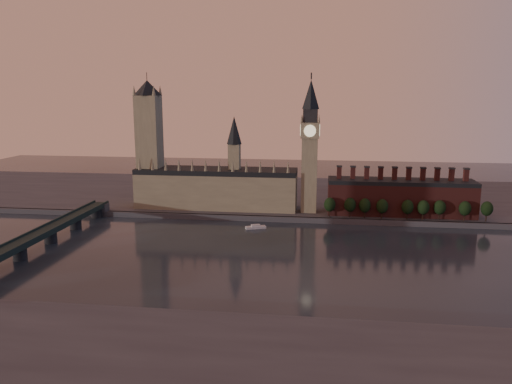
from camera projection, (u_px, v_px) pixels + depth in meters
ground at (286, 261)px, 289.40m from camera, size 900.00×900.00×0.00m
north_bank at (299, 196)px, 462.17m from camera, size 900.00×182.00×4.00m
palace_of_westminster at (217, 186)px, 405.04m from camera, size 130.00×30.30×74.00m
victoria_tower at (149, 139)px, 404.79m from camera, size 24.00×24.00×108.00m
big_ben at (310, 145)px, 384.02m from camera, size 15.00×15.00×107.00m
chimney_block at (400, 197)px, 382.84m from camera, size 110.00×25.00×37.00m
embankment_tree_0 at (330, 205)px, 375.41m from camera, size 8.60×8.60×14.88m
embankment_tree_1 at (350, 205)px, 374.34m from camera, size 8.60×8.60×14.88m
embankment_tree_2 at (365, 205)px, 372.35m from camera, size 8.60×8.60×14.88m
embankment_tree_3 at (382, 206)px, 369.81m from camera, size 8.60×8.60×14.88m
embankment_tree_4 at (408, 207)px, 367.63m from camera, size 8.60×8.60×14.88m
embankment_tree_5 at (423, 207)px, 366.21m from camera, size 8.60×8.60×14.88m
embankment_tree_6 at (440, 207)px, 365.98m from camera, size 8.60×8.60×14.88m
embankment_tree_7 at (465, 208)px, 362.77m from camera, size 8.60×8.60×14.88m
embankment_tree_8 at (487, 209)px, 361.94m from camera, size 8.60×8.60×14.88m
westminster_bridge at (33, 240)px, 304.81m from camera, size 14.00×200.00×11.55m
river_boat at (256, 227)px, 359.36m from camera, size 15.20×9.28×2.94m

